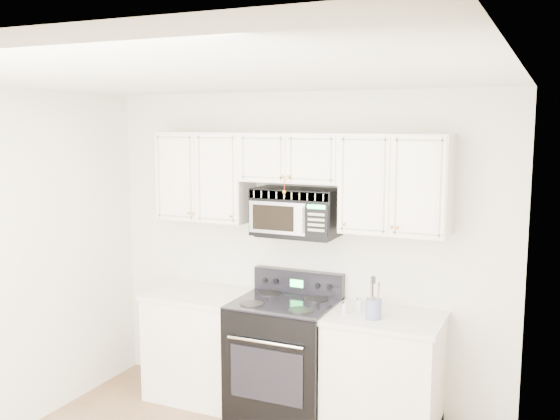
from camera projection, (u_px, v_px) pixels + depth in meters
The scene contains 9 objects.
room at pixel (189, 305), 3.63m from camera, with size 3.51×3.51×2.61m.
base_cabinet_left at pixel (202, 347), 5.37m from camera, with size 0.86×0.65×0.92m.
base_cabinet_right at pixel (384, 378), 4.72m from camera, with size 0.86×0.65×0.92m.
range at pixel (285, 356), 5.03m from camera, with size 0.79×0.72×1.13m.
upper_cabinets at pixel (295, 175), 4.97m from camera, with size 2.44×0.37×0.75m.
microwave at pixel (296, 212), 4.99m from camera, with size 0.68×0.39×0.38m.
utensil_crock at pixel (373, 308), 4.58m from camera, with size 0.12×0.12×0.32m.
shaker_salt at pixel (359, 305), 4.74m from camera, with size 0.05×0.05×0.11m.
shaker_pepper at pixel (345, 307), 4.70m from camera, with size 0.04×0.04×0.09m.
Camera 1 is at (1.92, -2.99, 2.36)m, focal length 40.00 mm.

